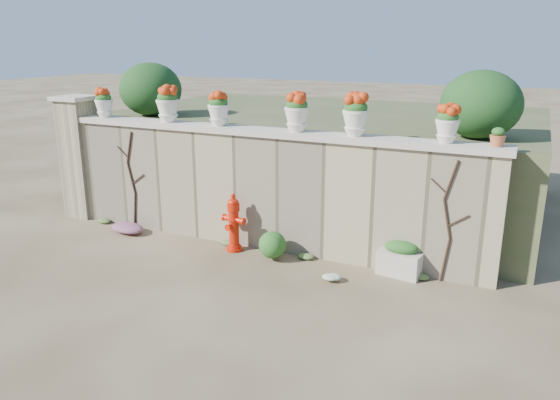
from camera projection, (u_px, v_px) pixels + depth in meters
The scene contains 21 objects.
ground at pixel (208, 283), 8.30m from camera, with size 80.00×80.00×0.00m, color #4B3D25.
stone_wall at pixel (261, 191), 9.58m from camera, with size 8.00×0.40×2.00m, color tan.
wall_cap at pixel (260, 132), 9.29m from camera, with size 8.10×0.52×0.10m, color beige.
gate_pillar at pixel (81, 156), 11.20m from camera, with size 0.72×0.72×2.48m.
raised_fill at pixel (325, 157), 12.36m from camera, with size 9.00×6.00×2.00m, color #384C23.
back_shrub_left at pixel (151, 89), 11.49m from camera, with size 1.30×1.30×1.10m, color #143814.
back_shrub_right at pixel (481, 105), 8.80m from camera, with size 1.30×1.30×1.10m, color #143814.
vine_left at pixel (132, 179), 10.48m from camera, with size 0.60×0.04×1.91m.
vine_right at pixel (448, 220), 8.08m from camera, with size 0.60×0.04×1.91m.
fire_hydrant at pixel (234, 222), 9.44m from camera, with size 0.45×0.32×1.03m.
planter_box at pixel (400, 259), 8.53m from camera, with size 0.72×0.48×0.56m.
green_shrub at pixel (268, 242), 9.15m from camera, with size 0.61×0.55×0.58m, color #1E5119.
magenta_clump at pixel (125, 227), 10.41m from camera, with size 0.84×0.56×0.22m, color #B82495.
white_flowers at pixel (334, 278), 8.29m from camera, with size 0.45×0.36×0.16m, color white.
urn_pot_0 at pixel (104, 103), 10.58m from camera, with size 0.35×0.35×0.55m.
urn_pot_1 at pixel (168, 104), 9.95m from camera, with size 0.42×0.42×0.66m.
urn_pot_2 at pixel (219, 109), 9.52m from camera, with size 0.38×0.38×0.59m.
urn_pot_3 at pixel (297, 112), 8.91m from camera, with size 0.41×0.41×0.64m.
urn_pot_4 at pixel (356, 115), 8.50m from camera, with size 0.42×0.42×0.65m.
urn_pot_5 at pixel (447, 124), 7.95m from camera, with size 0.35×0.35×0.55m.
terracotta_pot at pixel (498, 138), 7.70m from camera, with size 0.22×0.22×0.26m.
Camera 1 is at (4.22, -6.42, 3.56)m, focal length 35.00 mm.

